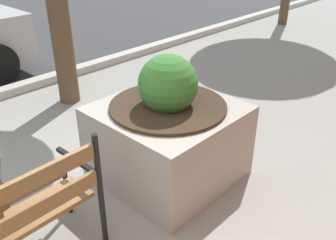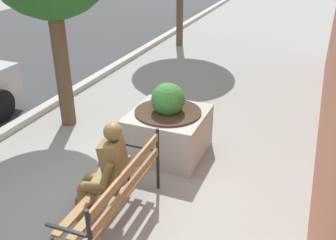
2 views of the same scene
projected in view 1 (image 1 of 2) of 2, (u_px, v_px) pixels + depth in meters
concrete_planter at (168, 134)px, 3.43m from camera, size 1.17×1.17×1.22m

